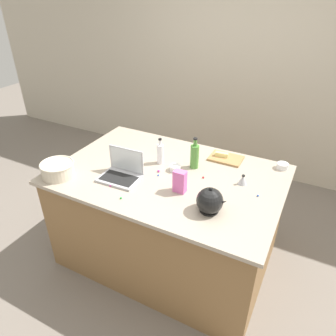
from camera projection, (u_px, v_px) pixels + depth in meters
ground_plane at (168, 254)px, 2.97m from camera, size 12.00×12.00×0.00m
wall_back at (242, 70)px, 3.77m from camera, size 8.00×0.10×2.60m
island_counter at (168, 217)px, 2.74m from camera, size 1.79×1.20×0.90m
laptop at (122, 172)px, 2.44m from camera, size 0.32×0.24×0.22m
mixing_bowl_large at (58, 169)px, 2.45m from camera, size 0.26×0.26×0.11m
bottle_olive at (195, 156)px, 2.54m from camera, size 0.07×0.07×0.27m
bottle_vinegar at (160, 153)px, 2.61m from camera, size 0.06×0.06×0.23m
kettle at (210, 201)px, 2.07m from camera, size 0.21×0.18×0.20m
cutting_board at (226, 158)px, 2.71m from camera, size 0.28×0.19×0.02m
butter_stick_left at (222, 154)px, 2.71m from camera, size 0.11×0.05×0.04m
ramekin_small at (283, 166)px, 2.57m from camera, size 0.09×0.09×0.05m
ramekin_medium at (175, 168)px, 2.54m from camera, size 0.09×0.09×0.05m
kitchen_timer at (243, 180)px, 2.36m from camera, size 0.07×0.07×0.08m
candy_bag at (180, 181)px, 2.26m from camera, size 0.09×0.06×0.17m
candy_0 at (110, 186)px, 2.35m from camera, size 0.01×0.01×0.01m
candy_1 at (201, 193)px, 2.27m from camera, size 0.02×0.02×0.02m
candy_2 at (121, 198)px, 2.22m from camera, size 0.01×0.01×0.01m
candy_3 at (203, 177)px, 2.45m from camera, size 0.02×0.02×0.02m
candy_4 at (158, 175)px, 2.47m from camera, size 0.01×0.01×0.01m
candy_5 at (112, 146)px, 2.90m from camera, size 0.01×0.01×0.01m
candy_6 at (72, 174)px, 2.48m from camera, size 0.02×0.02×0.02m
candy_7 at (258, 196)px, 2.24m from camera, size 0.01×0.01×0.01m
candy_8 at (159, 171)px, 2.52m from camera, size 0.02×0.02×0.02m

